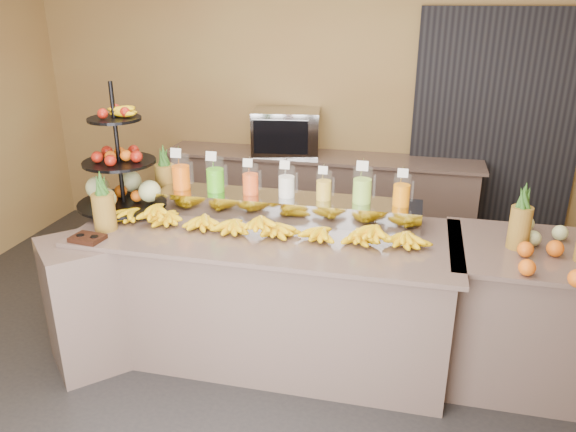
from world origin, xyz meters
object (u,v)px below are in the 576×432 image
(right_fruit_pile, at_px, (552,248))
(oven_warmer, at_px, (287,132))
(banana_heap, at_px, (259,222))
(condiment_caddy, at_px, (88,238))
(fruit_stand, at_px, (127,179))
(pitcher_tray, at_px, (287,207))

(right_fruit_pile, height_order, oven_warmer, oven_warmer)
(banana_heap, distance_m, condiment_caddy, 1.09)
(condiment_caddy, relative_size, oven_warmer, 0.31)
(fruit_stand, xyz_separation_m, right_fruit_pile, (2.81, -0.22, -0.15))
(pitcher_tray, xyz_separation_m, right_fruit_pile, (1.66, -0.35, 0.01))
(banana_heap, distance_m, right_fruit_pile, 1.78)
(banana_heap, height_order, fruit_stand, fruit_stand)
(condiment_caddy, bearing_deg, right_fruit_pile, 7.03)
(condiment_caddy, relative_size, right_fruit_pile, 0.39)
(pitcher_tray, relative_size, condiment_caddy, 9.36)
(banana_heap, xyz_separation_m, condiment_caddy, (-1.02, -0.39, -0.05))
(banana_heap, height_order, oven_warmer, oven_warmer)
(pitcher_tray, distance_m, fruit_stand, 1.16)
(right_fruit_pile, bearing_deg, oven_warmer, 135.65)
(right_fruit_pile, relative_size, oven_warmer, 0.79)
(oven_warmer, bearing_deg, right_fruit_pile, -52.21)
(fruit_stand, bearing_deg, banana_heap, -17.53)
(pitcher_tray, bearing_deg, condiment_caddy, -148.67)
(fruit_stand, bearing_deg, oven_warmer, 59.66)
(banana_heap, relative_size, oven_warmer, 3.31)
(pitcher_tray, xyz_separation_m, banana_heap, (-0.12, -0.30, -0.01))
(fruit_stand, relative_size, right_fruit_pile, 1.82)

